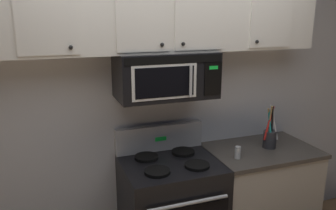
% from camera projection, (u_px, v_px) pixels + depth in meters
% --- Properties ---
extents(back_wall, '(5.20, 0.10, 2.70)m').
position_uv_depth(back_wall, '(156.00, 97.00, 2.91)').
color(back_wall, silver).
rests_on(back_wall, ground_plane).
extents(over_range_microwave, '(0.76, 0.43, 0.35)m').
position_uv_depth(over_range_microwave, '(166.00, 75.00, 2.63)').
color(over_range_microwave, black).
extents(upper_cabinets, '(2.50, 0.36, 0.55)m').
position_uv_depth(upper_cabinets, '(164.00, 14.00, 2.54)').
color(upper_cabinets, white).
extents(counter_segment, '(0.93, 0.65, 0.90)m').
position_uv_depth(counter_segment, '(258.00, 195.00, 3.09)').
color(counter_segment, '#BCB7AD').
rests_on(counter_segment, ground_plane).
extents(utensil_crock_charcoal, '(0.13, 0.11, 0.39)m').
position_uv_depth(utensil_crock_charcoal, '(270.00, 136.00, 2.97)').
color(utensil_crock_charcoal, '#2D2D33').
rests_on(utensil_crock_charcoal, counter_segment).
extents(salt_shaker, '(0.05, 0.05, 0.10)m').
position_uv_depth(salt_shaker, '(238.00, 152.00, 2.76)').
color(salt_shaker, white).
rests_on(salt_shaker, counter_segment).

